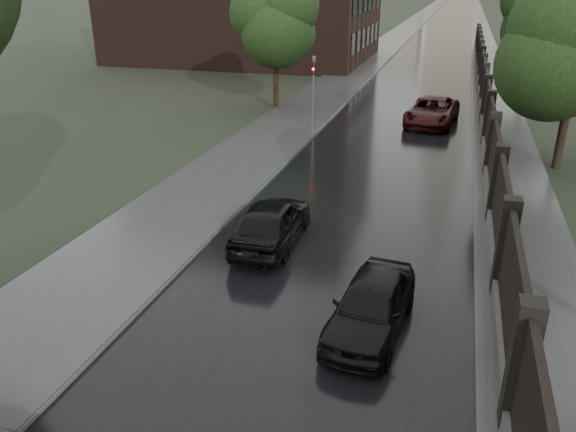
# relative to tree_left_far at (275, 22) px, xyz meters

# --- Properties ---
(road) EXTENTS (8.00, 420.00, 0.02)m
(road) POSITION_rel_tree_left_far_xyz_m (8.00, 160.00, -5.23)
(road) COLOR black
(road) RESTS_ON ground
(sidewalk_left) EXTENTS (4.00, 420.00, 0.16)m
(sidewalk_left) POSITION_rel_tree_left_far_xyz_m (2.00, 160.00, -5.16)
(sidewalk_left) COLOR #2D2D2D
(sidewalk_left) RESTS_ON ground
(verge_right) EXTENTS (3.00, 420.00, 0.08)m
(verge_right) POSITION_rel_tree_left_far_xyz_m (13.50, 160.00, -5.20)
(verge_right) COLOR #2D2D2D
(verge_right) RESTS_ON ground
(fence_right) EXTENTS (0.45, 75.72, 2.70)m
(fence_right) POSITION_rel_tree_left_far_xyz_m (12.60, 2.01, -4.23)
(fence_right) COLOR #383533
(fence_right) RESTS_ON ground
(tree_left_far) EXTENTS (4.25, 4.25, 7.39)m
(tree_left_far) POSITION_rel_tree_left_far_xyz_m (0.00, 0.00, 0.00)
(tree_left_far) COLOR black
(tree_left_far) RESTS_ON ground
(tree_right_c) EXTENTS (4.08, 4.08, 7.01)m
(tree_right_c) POSITION_rel_tree_left_far_xyz_m (15.50, 10.00, -0.29)
(tree_right_c) COLOR black
(tree_right_c) RESTS_ON ground
(traffic_light) EXTENTS (0.16, 0.32, 4.00)m
(traffic_light) POSITION_rel_tree_left_far_xyz_m (3.70, -5.01, -2.84)
(traffic_light) COLOR #59595E
(traffic_light) RESTS_ON ground
(hatchback_left) EXTENTS (1.84, 4.36, 1.47)m
(hatchback_left) POSITION_rel_tree_left_far_xyz_m (5.90, -18.85, -4.51)
(hatchback_left) COLOR black
(hatchback_left) RESTS_ON ground
(car_right_near) EXTENTS (1.98, 4.09, 1.34)m
(car_right_near) POSITION_rel_tree_left_far_xyz_m (9.60, -22.65, -4.57)
(car_right_near) COLOR black
(car_right_near) RESTS_ON ground
(car_right_far) EXTENTS (3.06, 5.66, 1.51)m
(car_right_far) POSITION_rel_tree_left_far_xyz_m (9.75, -1.55, -4.49)
(car_right_far) COLOR black
(car_right_far) RESTS_ON ground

